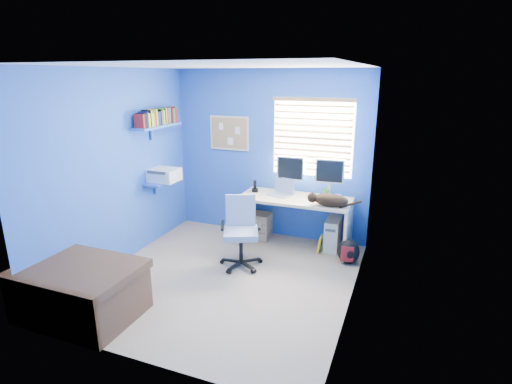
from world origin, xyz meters
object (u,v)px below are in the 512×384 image
at_px(tower_pc, 333,234).
at_px(cat, 331,200).
at_px(desk, 295,222).
at_px(laptop, 280,188).
at_px(office_chair, 241,240).

bearing_deg(tower_pc, cat, -91.69).
bearing_deg(tower_pc, desk, -168.48).
xyz_separation_m(laptop, office_chair, (-0.25, -0.85, -0.51)).
relative_size(desk, laptop, 4.76).
height_order(desk, office_chair, office_chair).
bearing_deg(office_chair, desk, 59.27).
relative_size(laptop, office_chair, 0.36).
bearing_deg(office_chair, cat, 31.61).
bearing_deg(laptop, desk, 10.97).
bearing_deg(cat, laptop, 156.45).
height_order(cat, tower_pc, cat).
bearing_deg(cat, office_chair, -155.99).
height_order(cat, office_chair, office_chair).
bearing_deg(office_chair, laptop, 73.91).
bearing_deg(desk, cat, -19.63).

